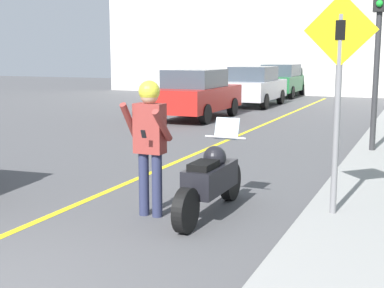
{
  "coord_description": "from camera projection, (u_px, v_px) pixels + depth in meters",
  "views": [
    {
      "loc": [
        3.97,
        -3.25,
        2.17
      ],
      "look_at": [
        1.01,
        3.53,
        0.93
      ],
      "focal_mm": 50.0,
      "sensor_mm": 36.0,
      "label": 1
    }
  ],
  "objects": [
    {
      "name": "parked_car_green",
      "position": [
        282.0,
        80.0,
        27.74
      ],
      "size": [
        1.88,
        4.2,
        1.68
      ],
      "color": "black",
      "rests_on": "ground"
    },
    {
      "name": "crossing_sign",
      "position": [
        338.0,
        84.0,
        6.68
      ],
      "size": [
        0.91,
        0.08,
        2.79
      ],
      "color": "slate",
      "rests_on": "sidewalk_curb"
    },
    {
      "name": "motorcycle",
      "position": [
        211.0,
        180.0,
        7.27
      ],
      "size": [
        0.62,
        2.21,
        1.27
      ],
      "color": "black",
      "rests_on": "ground"
    },
    {
      "name": "building_backdrop",
      "position": [
        348.0,
        2.0,
        27.57
      ],
      "size": [
        28.0,
        1.2,
        9.74
      ],
      "color": "beige",
      "rests_on": "ground"
    },
    {
      "name": "parked_car_red",
      "position": [
        197.0,
        94.0,
        18.19
      ],
      "size": [
        1.88,
        4.2,
        1.68
      ],
      "color": "black",
      "rests_on": "ground"
    },
    {
      "name": "traffic_light",
      "position": [
        379.0,
        29.0,
        11.12
      ],
      "size": [
        0.26,
        0.3,
        3.67
      ],
      "color": "#2D2D30",
      "rests_on": "sidewalk_curb"
    },
    {
      "name": "road_center_line",
      "position": [
        167.0,
        166.0,
        10.53
      ],
      "size": [
        0.12,
        36.0,
        0.01
      ],
      "color": "yellow",
      "rests_on": "ground"
    },
    {
      "name": "person_biker",
      "position": [
        149.0,
        133.0,
        7.09
      ],
      "size": [
        0.59,
        0.49,
        1.84
      ],
      "color": "#282D4C",
      "rests_on": "ground"
    },
    {
      "name": "parked_car_silver",
      "position": [
        254.0,
        86.0,
        22.74
      ],
      "size": [
        1.88,
        4.2,
        1.68
      ],
      "color": "black",
      "rests_on": "ground"
    }
  ]
}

